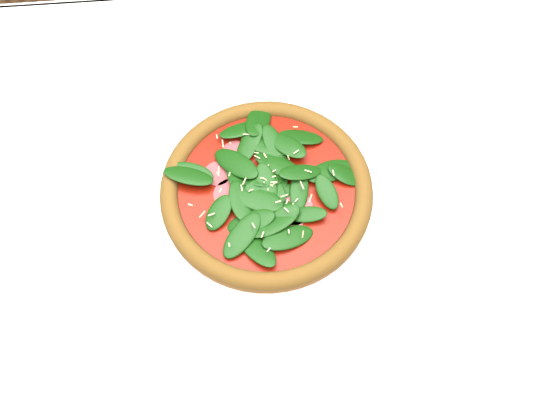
{
  "coord_description": "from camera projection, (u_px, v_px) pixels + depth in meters",
  "views": [
    {
      "loc": [
        0.01,
        -0.35,
        1.46
      ],
      "look_at": [
        0.04,
        -0.0,
        0.77
      ],
      "focal_mm": 40.0,
      "sensor_mm": 36.0,
      "label": 1
    }
  ],
  "objects": [
    {
      "name": "dining_table",
      "position": [
        242.0,
        243.0,
        0.88
      ],
      "size": [
        1.21,
        0.81,
        0.75
      ],
      "color": "white",
      "rests_on": "ground"
    },
    {
      "name": "pizza",
      "position": [
        266.0,
        188.0,
        0.78
      ],
      "size": [
        0.29,
        0.29,
        0.04
      ],
      "rotation": [
        0.0,
        0.0,
        -0.03
      ],
      "color": "#9F5B26",
      "rests_on": "plate"
    },
    {
      "name": "plate",
      "position": [
        267.0,
        195.0,
        0.8
      ],
      "size": [
        0.32,
        0.32,
        0.01
      ],
      "color": "white",
      "rests_on": "dining_table"
    },
    {
      "name": "ground",
      "position": [
        254.0,
        350.0,
        1.46
      ],
      "size": [
        6.0,
        6.0,
        0.0
      ],
      "primitive_type": "plane",
      "color": "brown",
      "rests_on": "ground"
    }
  ]
}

